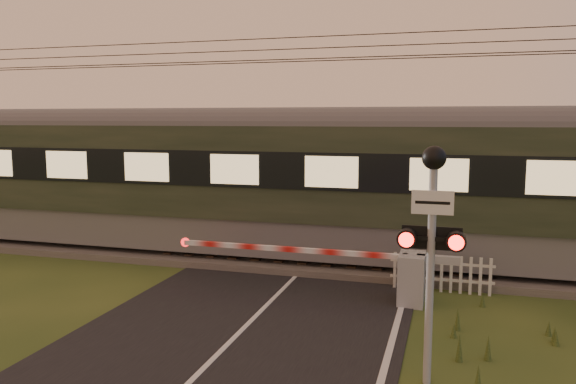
% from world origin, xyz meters
% --- Properties ---
extents(ground, '(160.00, 160.00, 0.00)m').
position_xyz_m(ground, '(0.00, 0.00, 0.00)').
color(ground, '#243B16').
rests_on(ground, ground).
extents(road, '(6.00, 140.00, 0.03)m').
position_xyz_m(road, '(0.02, -0.23, 0.01)').
color(road, black).
rests_on(road, ground).
extents(track_bed, '(140.00, 3.40, 0.39)m').
position_xyz_m(track_bed, '(0.00, 6.50, 0.07)').
color(track_bed, '#47423D').
rests_on(track_bed, ground).
extents(overhead_wires, '(120.00, 0.62, 0.62)m').
position_xyz_m(overhead_wires, '(0.00, 6.50, 5.72)').
color(overhead_wires, black).
rests_on(overhead_wires, ground).
extents(boom_gate, '(6.42, 0.84, 1.11)m').
position_xyz_m(boom_gate, '(2.64, 3.60, 0.61)').
color(boom_gate, gray).
rests_on(boom_gate, ground).
extents(crossing_signal, '(0.91, 0.36, 3.56)m').
position_xyz_m(crossing_signal, '(3.41, -0.08, 2.45)').
color(crossing_signal, gray).
rests_on(crossing_signal, ground).
extents(picket_fence, '(2.32, 0.07, 0.86)m').
position_xyz_m(picket_fence, '(3.52, 4.60, 0.44)').
color(picket_fence, silver).
rests_on(picket_fence, ground).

